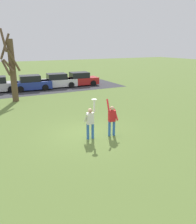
{
  "coord_description": "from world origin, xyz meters",
  "views": [
    {
      "loc": [
        -4.77,
        -10.39,
        4.72
      ],
      "look_at": [
        0.46,
        -0.32,
        1.3
      ],
      "focal_mm": 35.92,
      "sensor_mm": 36.0,
      "label": 1
    }
  ],
  "objects_px": {
    "parked_car_blue": "(31,83)",
    "parked_car_white": "(58,81)",
    "bare_tree_tall": "(12,68)",
    "person_catcher": "(90,121)",
    "frisbee_disc": "(94,99)",
    "parked_car_red": "(80,79)",
    "person_defender": "(112,118)"
  },
  "relations": [
    {
      "from": "parked_car_white",
      "to": "parked_car_red",
      "type": "distance_m",
      "value": 2.77
    },
    {
      "from": "frisbee_disc",
      "to": "person_defender",
      "type": "bearing_deg",
      "value": -7.64
    },
    {
      "from": "person_defender",
      "to": "parked_car_blue",
      "type": "distance_m",
      "value": 14.98
    },
    {
      "from": "parked_car_white",
      "to": "person_catcher",
      "type": "bearing_deg",
      "value": -97.36
    },
    {
      "from": "frisbee_disc",
      "to": "parked_car_blue",
      "type": "xyz_separation_m",
      "value": [
        -0.2,
        14.81,
        -1.37
      ]
    },
    {
      "from": "parked_car_red",
      "to": "person_defender",
      "type": "bearing_deg",
      "value": -102.86
    },
    {
      "from": "person_defender",
      "to": "bare_tree_tall",
      "type": "bearing_deg",
      "value": -63.85
    },
    {
      "from": "parked_car_white",
      "to": "bare_tree_tall",
      "type": "xyz_separation_m",
      "value": [
        -5.37,
        -4.7,
        2.1
      ]
    },
    {
      "from": "parked_car_white",
      "to": "bare_tree_tall",
      "type": "bearing_deg",
      "value": -134.62
    },
    {
      "from": "frisbee_disc",
      "to": "bare_tree_tall",
      "type": "distance_m",
      "value": 10.66
    },
    {
      "from": "person_defender",
      "to": "parked_car_white",
      "type": "bearing_deg",
      "value": -89.37
    },
    {
      "from": "person_defender",
      "to": "parked_car_white",
      "type": "distance_m",
      "value": 15.27
    },
    {
      "from": "person_defender",
      "to": "frisbee_disc",
      "type": "xyz_separation_m",
      "value": [
        -0.97,
        0.13,
        1.11
      ]
    },
    {
      "from": "person_defender",
      "to": "bare_tree_tall",
      "type": "relative_size",
      "value": 0.34
    },
    {
      "from": "person_defender",
      "to": "parked_car_red",
      "type": "xyz_separation_m",
      "value": [
        4.64,
        15.12,
        -0.25
      ]
    },
    {
      "from": "parked_car_blue",
      "to": "bare_tree_tall",
      "type": "relative_size",
      "value": 0.7
    },
    {
      "from": "bare_tree_tall",
      "to": "parked_car_white",
      "type": "bearing_deg",
      "value": 41.2
    },
    {
      "from": "parked_car_blue",
      "to": "parked_car_white",
      "type": "height_order",
      "value": "same"
    },
    {
      "from": "parked_car_blue",
      "to": "parked_car_white",
      "type": "distance_m",
      "value": 3.05
    },
    {
      "from": "bare_tree_tall",
      "to": "parked_car_red",
      "type": "bearing_deg",
      "value": 29.8
    },
    {
      "from": "parked_car_white",
      "to": "parked_car_red",
      "type": "height_order",
      "value": "same"
    },
    {
      "from": "person_catcher",
      "to": "frisbee_disc",
      "type": "xyz_separation_m",
      "value": [
        0.22,
        -0.03,
        1.11
      ]
    },
    {
      "from": "parked_car_white",
      "to": "parked_car_blue",
      "type": "bearing_deg",
      "value": -171.66
    },
    {
      "from": "frisbee_disc",
      "to": "parked_car_blue",
      "type": "relative_size",
      "value": 0.06
    },
    {
      "from": "parked_car_blue",
      "to": "parked_car_white",
      "type": "relative_size",
      "value": 1.0
    },
    {
      "from": "parked_car_blue",
      "to": "bare_tree_tall",
      "type": "distance_m",
      "value": 5.47
    },
    {
      "from": "bare_tree_tall",
      "to": "person_catcher",
      "type": "bearing_deg",
      "value": -77.39
    },
    {
      "from": "person_catcher",
      "to": "bare_tree_tall",
      "type": "relative_size",
      "value": 0.35
    },
    {
      "from": "frisbee_disc",
      "to": "parked_car_white",
      "type": "height_order",
      "value": "frisbee_disc"
    },
    {
      "from": "person_defender",
      "to": "frisbee_disc",
      "type": "relative_size",
      "value": 7.78
    },
    {
      "from": "person_catcher",
      "to": "person_defender",
      "type": "height_order",
      "value": "person_catcher"
    },
    {
      "from": "parked_car_white",
      "to": "bare_tree_tall",
      "type": "distance_m",
      "value": 7.44
    }
  ]
}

